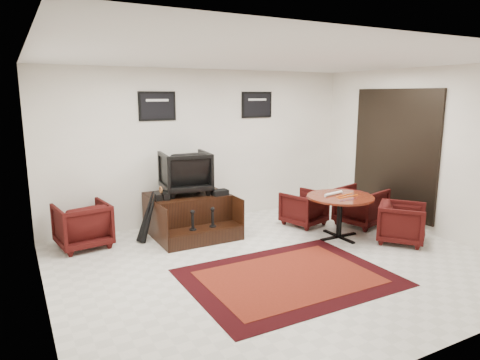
% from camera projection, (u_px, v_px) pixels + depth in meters
% --- Properties ---
extents(ground, '(6.00, 6.00, 0.00)m').
position_uv_depth(ground, '(278.00, 262.00, 6.08)').
color(ground, silver).
rests_on(ground, ground).
extents(room_shell, '(6.02, 5.02, 2.81)m').
position_uv_depth(room_shell, '(300.00, 135.00, 6.02)').
color(room_shell, white).
rests_on(room_shell, ground).
extents(area_rug, '(2.61, 1.96, 0.01)m').
position_uv_depth(area_rug, '(289.00, 277.00, 5.57)').
color(area_rug, black).
rests_on(area_rug, ground).
extents(shine_podium, '(1.31, 1.35, 0.67)m').
position_uv_depth(shine_podium, '(189.00, 215.00, 7.33)').
color(shine_podium, black).
rests_on(shine_podium, ground).
extents(shine_chair, '(0.87, 0.82, 0.81)m').
position_uv_depth(shine_chair, '(185.00, 170.00, 7.30)').
color(shine_chair, black).
rests_on(shine_chair, shine_podium).
extents(shoes_pair, '(0.27, 0.31, 0.10)m').
position_uv_depth(shoes_pair, '(162.00, 196.00, 6.95)').
color(shoes_pair, black).
rests_on(shoes_pair, shine_podium).
extents(polish_kit, '(0.26, 0.19, 0.09)m').
position_uv_depth(polish_kit, '(220.00, 192.00, 7.23)').
color(polish_kit, black).
rests_on(polish_kit, shine_podium).
extents(umbrella_black, '(0.30, 0.11, 0.81)m').
position_uv_depth(umbrella_black, '(149.00, 218.00, 6.85)').
color(umbrella_black, black).
rests_on(umbrella_black, ground).
extents(umbrella_hooked, '(0.32, 0.12, 0.86)m').
position_uv_depth(umbrella_hooked, '(146.00, 216.00, 6.90)').
color(umbrella_hooked, black).
rests_on(umbrella_hooked, ground).
extents(armchair_side, '(0.85, 0.81, 0.78)m').
position_uv_depth(armchair_side, '(82.00, 223.00, 6.64)').
color(armchair_side, black).
rests_on(armchair_side, ground).
extents(meeting_table, '(1.09, 1.09, 0.71)m').
position_uv_depth(meeting_table, '(340.00, 201.00, 7.02)').
color(meeting_table, '#49150A').
rests_on(meeting_table, ground).
extents(table_chair_back, '(0.81, 0.78, 0.69)m').
position_uv_depth(table_chair_back, '(304.00, 206.00, 7.79)').
color(table_chair_back, black).
rests_on(table_chair_back, ground).
extents(table_chair_window, '(0.87, 0.90, 0.77)m').
position_uv_depth(table_chair_window, '(361.00, 204.00, 7.78)').
color(table_chair_window, black).
rests_on(table_chair_window, ground).
extents(table_chair_corner, '(0.94, 0.93, 0.71)m').
position_uv_depth(table_chair_corner, '(402.00, 221.00, 6.85)').
color(table_chair_corner, black).
rests_on(table_chair_corner, ground).
extents(paper_roll, '(0.42, 0.13, 0.05)m').
position_uv_depth(paper_roll, '(333.00, 194.00, 7.07)').
color(paper_roll, silver).
rests_on(paper_roll, meeting_table).
extents(table_clutter, '(0.57, 0.36, 0.01)m').
position_uv_depth(table_clutter, '(347.00, 197.00, 6.94)').
color(table_clutter, orange).
rests_on(table_clutter, meeting_table).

